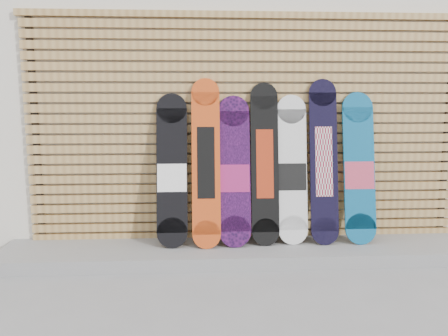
{
  "coord_description": "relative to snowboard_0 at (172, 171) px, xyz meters",
  "views": [
    {
      "loc": [
        -0.61,
        -3.26,
        1.47
      ],
      "look_at": [
        -0.39,
        0.75,
        0.85
      ],
      "focal_mm": 35.0,
      "sensor_mm": 36.0,
      "label": 1
    }
  ],
  "objects": [
    {
      "name": "ground",
      "position": [
        0.87,
        -0.78,
        -0.82
      ],
      "size": [
        80.0,
        80.0,
        0.0
      ],
      "primitive_type": "plane",
      "color": "gray",
      "rests_on": "ground"
    },
    {
      "name": "building",
      "position": [
        1.37,
        2.72,
        0.98
      ],
      "size": [
        12.0,
        5.0,
        3.6
      ],
      "primitive_type": "cube",
      "color": "silver",
      "rests_on": "ground"
    },
    {
      "name": "concrete_step",
      "position": [
        0.72,
        -0.1,
        -0.76
      ],
      "size": [
        4.6,
        0.7,
        0.12
      ],
      "primitive_type": "cube",
      "color": "gray",
      "rests_on": "ground"
    },
    {
      "name": "slat_wall",
      "position": [
        0.72,
        0.19,
        0.39
      ],
      "size": [
        4.26,
        0.08,
        2.29
      ],
      "color": "#A77E45",
      "rests_on": "ground"
    },
    {
      "name": "snowboard_0",
      "position": [
        0.0,
        0.0,
        0.0
      ],
      "size": [
        0.29,
        0.33,
        1.42
      ],
      "color": "black",
      "rests_on": "concrete_step"
    },
    {
      "name": "snowboard_1",
      "position": [
        0.32,
        -0.01,
        0.08
      ],
      "size": [
        0.26,
        0.36,
        1.56
      ],
      "color": "#CB4515",
      "rests_on": "concrete_step"
    },
    {
      "name": "snowboard_2",
      "position": [
        0.58,
        -0.01,
        -0.01
      ],
      "size": [
        0.3,
        0.34,
        1.4
      ],
      "color": "black",
      "rests_on": "concrete_step"
    },
    {
      "name": "snowboard_3",
      "position": [
        0.87,
        0.01,
        0.06
      ],
      "size": [
        0.26,
        0.31,
        1.52
      ],
      "color": "black",
      "rests_on": "concrete_step"
    },
    {
      "name": "snowboard_4",
      "position": [
        1.14,
        0.02,
        -0.01
      ],
      "size": [
        0.28,
        0.29,
        1.41
      ],
      "color": "silver",
      "rests_on": "concrete_step"
    },
    {
      "name": "snowboard_5",
      "position": [
        1.44,
        0.01,
        0.08
      ],
      "size": [
        0.26,
        0.32,
        1.56
      ],
      "color": "black",
      "rests_on": "concrete_step"
    },
    {
      "name": "snowboard_6",
      "position": [
        1.78,
        0.0,
        0.01
      ],
      "size": [
        0.3,
        0.32,
        1.44
      ],
      "color": "#0E5987",
      "rests_on": "concrete_step"
    }
  ]
}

